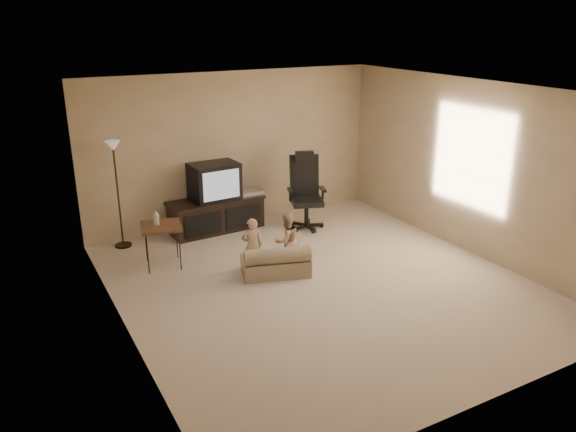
% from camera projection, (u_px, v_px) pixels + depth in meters
% --- Properties ---
extents(floor, '(5.50, 5.50, 0.00)m').
position_uv_depth(floor, '(321.00, 284.00, 7.35)').
color(floor, beige).
rests_on(floor, ground).
extents(room_shell, '(5.50, 5.50, 5.50)m').
position_uv_depth(room_shell, '(323.00, 172.00, 6.84)').
color(room_shell, silver).
rests_on(room_shell, floor).
extents(tv_stand, '(1.59, 0.66, 1.12)m').
position_uv_depth(tv_stand, '(216.00, 203.00, 9.05)').
color(tv_stand, black).
rests_on(tv_stand, floor).
extents(office_chair, '(0.73, 0.75, 1.24)m').
position_uv_depth(office_chair, '(306.00, 201.00, 9.20)').
color(office_chair, black).
rests_on(office_chair, floor).
extents(side_table, '(0.64, 0.64, 0.81)m').
position_uv_depth(side_table, '(161.00, 227.00, 7.70)').
color(side_table, brown).
rests_on(side_table, floor).
extents(floor_lamp, '(0.25, 0.25, 1.63)m').
position_uv_depth(floor_lamp, '(116.00, 171.00, 8.15)').
color(floor_lamp, black).
rests_on(floor_lamp, floor).
extents(child_sofa, '(1.00, 0.74, 0.44)m').
position_uv_depth(child_sofa, '(276.00, 263.00, 7.54)').
color(child_sofa, tan).
rests_on(child_sofa, floor).
extents(toddler_left, '(0.33, 0.27, 0.79)m').
position_uv_depth(toddler_left, '(252.00, 246.00, 7.54)').
color(toddler_left, '#D6AB86').
rests_on(toddler_left, floor).
extents(toddler_right, '(0.41, 0.26, 0.79)m').
position_uv_depth(toddler_right, '(287.00, 240.00, 7.71)').
color(toddler_right, '#D6AB86').
rests_on(toddler_right, floor).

